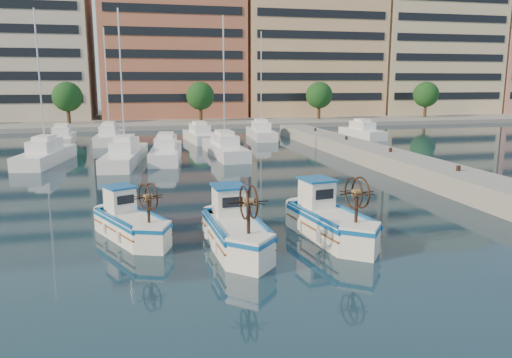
% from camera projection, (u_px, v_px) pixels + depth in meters
% --- Properties ---
extents(ground, '(300.00, 300.00, 0.00)m').
position_uv_depth(ground, '(263.00, 238.00, 20.09)').
color(ground, '#1A3645').
rests_on(ground, ground).
extents(quay, '(3.00, 60.00, 1.20)m').
position_uv_depth(quay, '(437.00, 175.00, 30.51)').
color(quay, gray).
rests_on(quay, ground).
extents(waterfront, '(180.00, 40.00, 25.60)m').
position_uv_depth(waterfront, '(223.00, 51.00, 82.18)').
color(waterfront, gray).
rests_on(waterfront, ground).
extents(yacht_marina, '(40.69, 23.67, 11.50)m').
position_uv_depth(yacht_marina, '(160.00, 145.00, 45.58)').
color(yacht_marina, white).
rests_on(yacht_marina, ground).
extents(fishing_boat_a, '(3.11, 4.18, 2.52)m').
position_uv_depth(fishing_boat_a, '(130.00, 221.00, 20.09)').
color(fishing_boat_a, white).
rests_on(fishing_boat_a, ground).
extents(fishing_boat_b, '(2.07, 4.58, 2.82)m').
position_uv_depth(fishing_boat_b, '(235.00, 228.00, 18.82)').
color(fishing_boat_b, white).
rests_on(fishing_boat_b, ground).
extents(fishing_boat_c, '(2.48, 4.69, 2.85)m').
position_uv_depth(fishing_boat_c, '(329.00, 219.00, 20.08)').
color(fishing_boat_c, white).
rests_on(fishing_boat_c, ground).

